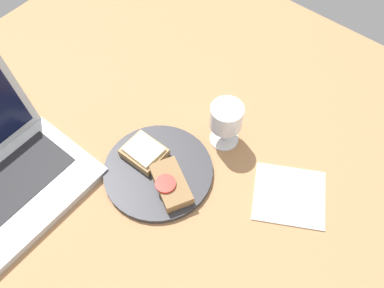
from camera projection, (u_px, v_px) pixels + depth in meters
The scene contains 6 objects.
wooden_table at pixel (157, 170), 100.30cm from camera, with size 140.00×140.00×3.00cm, color #B27F51.
plate at pixel (158, 171), 97.58cm from camera, with size 25.00×25.00×1.31cm, color #333338.
sandwich_with_cheese at pixel (145, 151), 98.22cm from camera, with size 7.76×9.26×2.87cm.
sandwich_with_tomato at pixel (171, 184), 93.54cm from camera, with size 10.95×13.19×3.12cm.
wine_glass at pixel (226, 119), 96.26cm from camera, with size 7.53×7.53×12.08cm.
napkin at pixel (289, 195), 94.74cm from camera, with size 14.32×15.60×0.40cm, color white.
Camera 1 is at (-33.39, -37.94, 88.73)cm, focal length 40.00 mm.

